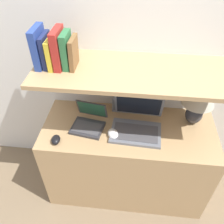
% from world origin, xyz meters
% --- Properties ---
extents(ground_plane, '(12.00, 12.00, 0.00)m').
position_xyz_m(ground_plane, '(0.00, 0.00, 0.00)').
color(ground_plane, '#7A664C').
extents(wall_back, '(6.00, 0.05, 2.40)m').
position_xyz_m(wall_back, '(0.00, 0.59, 1.20)').
color(wall_back, white).
rests_on(wall_back, ground_plane).
extents(desk, '(1.25, 0.53, 0.72)m').
position_xyz_m(desk, '(0.00, 0.26, 0.36)').
color(desk, tan).
rests_on(desk, ground_plane).
extents(back_riser, '(1.25, 0.04, 1.13)m').
position_xyz_m(back_riser, '(0.00, 0.55, 0.57)').
color(back_riser, white).
rests_on(back_riser, ground_plane).
extents(shelf, '(1.25, 0.48, 0.03)m').
position_xyz_m(shelf, '(0.00, 0.33, 1.15)').
color(shelf, tan).
rests_on(shelf, back_riser).
extents(table_lamp, '(0.22, 0.22, 0.32)m').
position_xyz_m(table_lamp, '(0.46, 0.39, 0.93)').
color(table_lamp, '#2D2D33').
rests_on(table_lamp, desk).
extents(laptop_large, '(0.36, 0.33, 0.24)m').
position_xyz_m(laptop_large, '(0.05, 0.27, 0.77)').
color(laptop_large, slate).
rests_on(laptop_large, desk).
extents(laptop_small, '(0.25, 0.26, 0.17)m').
position_xyz_m(laptop_small, '(-0.29, 0.26, 0.76)').
color(laptop_small, '#333338').
rests_on(laptop_small, desk).
extents(computer_mouse, '(0.10, 0.12, 0.04)m').
position_xyz_m(computer_mouse, '(-0.11, 0.18, 0.74)').
color(computer_mouse, white).
rests_on(computer_mouse, desk).
extents(second_mouse, '(0.07, 0.09, 0.04)m').
position_xyz_m(second_mouse, '(-0.48, 0.08, 0.74)').
color(second_mouse, black).
rests_on(second_mouse, desk).
extents(router_box, '(0.10, 0.06, 0.13)m').
position_xyz_m(router_box, '(-0.09, 0.46, 0.79)').
color(router_box, gray).
rests_on(router_box, desk).
extents(book_blue, '(0.04, 0.17, 0.24)m').
position_xyz_m(book_blue, '(-0.57, 0.33, 1.28)').
color(book_blue, '#284293').
rests_on(book_blue, shelf).
extents(book_navy, '(0.03, 0.15, 0.20)m').
position_xyz_m(book_navy, '(-0.53, 0.33, 1.26)').
color(book_navy, navy).
rests_on(book_navy, shelf).
extents(book_yellow, '(0.03, 0.18, 0.19)m').
position_xyz_m(book_yellow, '(-0.49, 0.33, 1.26)').
color(book_yellow, gold).
rests_on(book_yellow, shelf).
extents(book_red, '(0.04, 0.17, 0.24)m').
position_xyz_m(book_red, '(-0.45, 0.33, 1.28)').
color(book_red, '#A82823').
rests_on(book_red, shelf).
extents(book_green, '(0.04, 0.14, 0.22)m').
position_xyz_m(book_green, '(-0.40, 0.33, 1.27)').
color(book_green, '#2D7042').
rests_on(book_green, shelf).
extents(book_brown, '(0.03, 0.15, 0.19)m').
position_xyz_m(book_brown, '(-0.36, 0.33, 1.26)').
color(book_brown, brown).
rests_on(book_brown, shelf).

